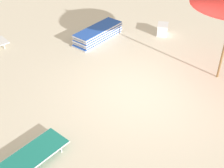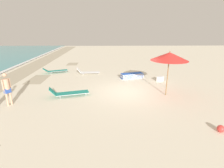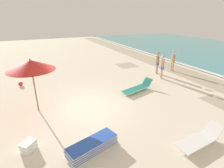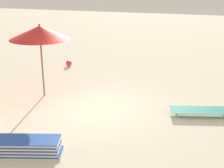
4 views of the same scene
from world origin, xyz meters
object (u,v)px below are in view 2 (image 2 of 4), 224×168
(lounger_stack, at_px, (132,76))
(cooler_box, at_px, (160,79))
(sun_lounger_near_water_left, at_px, (88,72))
(beach_umbrella, at_px, (169,57))
(sun_lounger_beside_umbrella, at_px, (69,93))
(beach_ball, at_px, (221,129))
(sun_lounger_under_umbrella, at_px, (55,71))
(beachgoer_wading_adult, at_px, (7,87))

(lounger_stack, relative_size, cooler_box, 3.31)
(sun_lounger_near_water_left, bearing_deg, beach_umbrella, -138.90)
(lounger_stack, distance_m, sun_lounger_near_water_left, 3.93)
(sun_lounger_near_water_left, bearing_deg, sun_lounger_beside_umbrella, 168.61)
(sun_lounger_beside_umbrella, xyz_separation_m, beach_ball, (-3.98, -6.74, -0.07))
(sun_lounger_under_umbrella, distance_m, cooler_box, 9.19)
(sun_lounger_under_umbrella, distance_m, beach_ball, 13.32)
(beach_umbrella, bearing_deg, beach_ball, -167.63)
(beachgoer_wading_adult, bearing_deg, sun_lounger_beside_umbrella, 140.59)
(sun_lounger_beside_umbrella, height_order, sun_lounger_near_water_left, sun_lounger_near_water_left)
(sun_lounger_near_water_left, distance_m, cooler_box, 6.17)
(beach_umbrella, distance_m, sun_lounger_under_umbrella, 10.25)
(sun_lounger_under_umbrella, bearing_deg, beach_ball, -158.08)
(lounger_stack, height_order, sun_lounger_under_umbrella, sun_lounger_under_umbrella)
(beachgoer_wading_adult, distance_m, cooler_box, 10.09)
(sun_lounger_beside_umbrella, height_order, beachgoer_wading_adult, beachgoer_wading_adult)
(sun_lounger_under_umbrella, distance_m, sun_lounger_beside_umbrella, 6.20)
(lounger_stack, bearing_deg, sun_lounger_under_umbrella, 57.61)
(sun_lounger_near_water_left, height_order, beach_ball, sun_lounger_near_water_left)
(lounger_stack, xyz_separation_m, beach_ball, (-7.79, -2.43, -0.06))
(cooler_box, bearing_deg, sun_lounger_beside_umbrella, -19.84)
(sun_lounger_beside_umbrella, bearing_deg, cooler_box, -80.68)
(sun_lounger_near_water_left, bearing_deg, sun_lounger_under_umbrella, 74.32)
(sun_lounger_near_water_left, distance_m, beach_ball, 10.99)
(beach_ball, bearing_deg, sun_lounger_under_umbrella, 43.27)
(sun_lounger_under_umbrella, xyz_separation_m, sun_lounger_beside_umbrella, (-5.72, -2.39, 0.01))
(beach_umbrella, bearing_deg, cooler_box, -9.60)
(beachgoer_wading_adult, height_order, beach_ball, beachgoer_wading_adult)
(beachgoer_wading_adult, height_order, cooler_box, beachgoer_wading_adult)
(sun_lounger_beside_umbrella, relative_size, sun_lounger_near_water_left, 1.16)
(sun_lounger_near_water_left, relative_size, beachgoer_wading_adult, 1.15)
(beach_umbrella, relative_size, lounger_stack, 1.33)
(lounger_stack, xyz_separation_m, sun_lounger_under_umbrella, (1.91, 6.70, 0.00))
(sun_lounger_near_water_left, bearing_deg, beachgoer_wading_adult, 146.77)
(sun_lounger_beside_umbrella, distance_m, cooler_box, 6.95)
(sun_lounger_near_water_left, distance_m, beachgoer_wading_adult, 7.28)
(sun_lounger_under_umbrella, xyz_separation_m, sun_lounger_near_water_left, (-0.58, -3.00, 0.01))
(beach_umbrella, bearing_deg, lounger_stack, 22.30)
(lounger_stack, distance_m, cooler_box, 2.24)
(cooler_box, bearing_deg, beach_ball, 49.21)
(lounger_stack, distance_m, sun_lounger_under_umbrella, 6.97)
(sun_lounger_under_umbrella, relative_size, beach_ball, 7.63)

